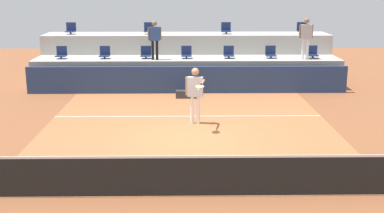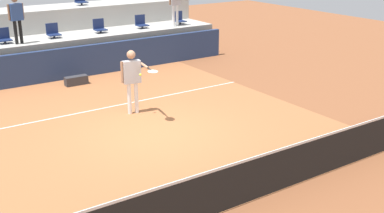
% 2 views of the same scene
% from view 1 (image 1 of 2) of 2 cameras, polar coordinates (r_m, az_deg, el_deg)
% --- Properties ---
extents(ground_plane, '(40.00, 40.00, 0.00)m').
position_cam_1_polar(ground_plane, '(14.34, -0.37, -3.70)').
color(ground_plane, brown).
extents(court_inner_paint, '(9.00, 10.00, 0.01)m').
position_cam_1_polar(court_inner_paint, '(15.29, -0.41, -2.54)').
color(court_inner_paint, '#A36038').
rests_on(court_inner_paint, ground_plane).
extents(court_service_line, '(9.00, 0.06, 0.00)m').
position_cam_1_polar(court_service_line, '(16.63, -0.45, -1.13)').
color(court_service_line, silver).
rests_on(court_service_line, ground_plane).
extents(tennis_net, '(10.48, 0.08, 1.07)m').
position_cam_1_polar(tennis_net, '(10.41, -0.17, -7.88)').
color(tennis_net, black).
rests_on(tennis_net, ground_plane).
extents(sponsor_backboard, '(13.00, 0.16, 1.10)m').
position_cam_1_polar(sponsor_backboard, '(20.02, -0.54, 3.11)').
color(sponsor_backboard, navy).
rests_on(sponsor_backboard, ground_plane).
extents(seating_tier_lower, '(13.00, 1.80, 1.25)m').
position_cam_1_polar(seating_tier_lower, '(21.28, -0.56, 3.98)').
color(seating_tier_lower, '#ADAAA3').
rests_on(seating_tier_lower, ground_plane).
extents(seating_tier_upper, '(13.00, 1.80, 2.10)m').
position_cam_1_polar(seating_tier_upper, '(22.99, -0.59, 5.83)').
color(seating_tier_upper, '#ADAAA3').
rests_on(seating_tier_upper, ground_plane).
extents(stadium_chair_lower_far_left, '(0.44, 0.40, 0.52)m').
position_cam_1_polar(stadium_chair_lower_far_left, '(21.72, -14.88, 5.96)').
color(stadium_chair_lower_far_left, '#2D2D33').
rests_on(stadium_chair_lower_far_left, seating_tier_lower).
extents(stadium_chair_lower_left, '(0.44, 0.40, 0.52)m').
position_cam_1_polar(stadium_chair_lower_left, '(21.35, -10.07, 6.08)').
color(stadium_chair_lower_left, '#2D2D33').
rests_on(stadium_chair_lower_left, seating_tier_lower).
extents(stadium_chair_lower_mid_left, '(0.44, 0.40, 0.52)m').
position_cam_1_polar(stadium_chair_lower_mid_left, '(21.14, -5.36, 6.16)').
color(stadium_chair_lower_mid_left, '#2D2D33').
rests_on(stadium_chair_lower_mid_left, seating_tier_lower).
extents(stadium_chair_lower_center, '(0.44, 0.40, 0.52)m').
position_cam_1_polar(stadium_chair_lower_center, '(21.08, -0.65, 6.20)').
color(stadium_chair_lower_center, '#2D2D33').
rests_on(stadium_chair_lower_center, seating_tier_lower).
extents(stadium_chair_lower_mid_right, '(0.44, 0.40, 0.52)m').
position_cam_1_polar(stadium_chair_lower_mid_right, '(21.17, 4.28, 6.19)').
color(stadium_chair_lower_mid_right, '#2D2D33').
rests_on(stadium_chair_lower_mid_right, seating_tier_lower).
extents(stadium_chair_lower_right, '(0.44, 0.40, 0.52)m').
position_cam_1_polar(stadium_chair_lower_right, '(21.40, 9.10, 6.14)').
color(stadium_chair_lower_right, '#2D2D33').
rests_on(stadium_chair_lower_right, seating_tier_lower).
extents(stadium_chair_lower_far_right, '(0.44, 0.40, 0.52)m').
position_cam_1_polar(stadium_chair_lower_far_right, '(21.78, 13.77, 6.05)').
color(stadium_chair_lower_far_right, '#2D2D33').
rests_on(stadium_chair_lower_far_right, seating_tier_lower).
extents(stadium_chair_upper_far_left, '(0.44, 0.40, 0.52)m').
position_cam_1_polar(stadium_chair_upper_far_left, '(23.35, -13.85, 8.68)').
color(stadium_chair_upper_far_left, '#2D2D33').
rests_on(stadium_chair_upper_far_left, seating_tier_upper).
extents(stadium_chair_upper_left, '(0.44, 0.40, 0.52)m').
position_cam_1_polar(stadium_chair_upper_left, '(22.83, -5.02, 8.91)').
color(stadium_chair_upper_left, '#2D2D33').
rests_on(stadium_chair_upper_left, seating_tier_upper).
extents(stadium_chair_upper_right, '(0.44, 0.40, 0.52)m').
position_cam_1_polar(stadium_chair_upper_right, '(22.85, 3.97, 8.94)').
color(stadium_chair_upper_right, '#2D2D33').
rests_on(stadium_chair_upper_right, seating_tier_upper).
extents(stadium_chair_upper_far_right, '(0.44, 0.40, 0.52)m').
position_cam_1_polar(stadium_chair_upper_far_right, '(23.40, 12.61, 8.76)').
color(stadium_chair_upper_far_right, '#2D2D33').
rests_on(stadium_chair_upper_far_right, seating_tier_upper).
extents(tennis_player, '(0.62, 1.29, 1.81)m').
position_cam_1_polar(tennis_player, '(15.52, 0.39, 1.97)').
color(tennis_player, white).
rests_on(tennis_player, ground_plane).
extents(spectator_in_white, '(0.57, 0.27, 1.61)m').
position_cam_1_polar(spectator_in_white, '(20.64, -4.35, 8.08)').
color(spectator_in_white, black).
rests_on(spectator_in_white, seating_tier_lower).
extents(spectator_in_grey, '(0.60, 0.26, 1.72)m').
position_cam_1_polar(spectator_in_grey, '(21.21, 13.06, 8.14)').
color(spectator_in_grey, white).
rests_on(spectator_in_grey, seating_tier_lower).
extents(tennis_ball, '(0.07, 0.07, 0.07)m').
position_cam_1_polar(tennis_ball, '(15.24, 0.78, 1.98)').
color(tennis_ball, '#CCE033').
extents(equipment_bag, '(0.76, 0.28, 0.30)m').
position_cam_1_polar(equipment_bag, '(19.23, -0.75, 1.43)').
color(equipment_bag, '#333338').
rests_on(equipment_bag, ground_plane).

